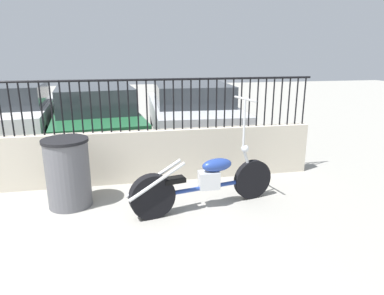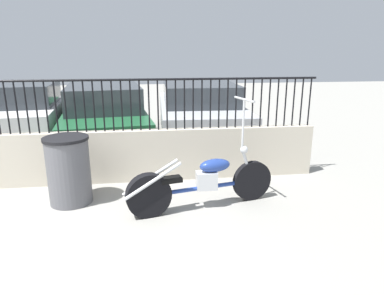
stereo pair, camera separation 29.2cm
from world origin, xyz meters
The scene contains 7 objects.
low_wall centered at (0.00, 2.84, 0.43)m, with size 9.47×0.18×0.85m.
fence_railing centered at (0.00, 2.84, 1.37)m, with size 9.47×0.04×0.82m.
motorcycle_blue centered at (2.56, 1.65, 0.37)m, with size 2.11×0.70×1.48m.
trash_bin centered at (0.83, 2.10, 0.48)m, with size 0.61×0.61×0.96m.
car_white centered at (-0.97, 5.77, 0.70)m, with size 2.18×4.06×1.38m.
car_green centered at (0.97, 5.57, 0.67)m, with size 2.26×4.76×1.33m.
car_silver centered at (3.25, 5.80, 0.67)m, with size 2.04×4.59×1.33m.
Camera 1 is at (1.64, -2.54, 2.08)m, focal length 32.00 mm.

